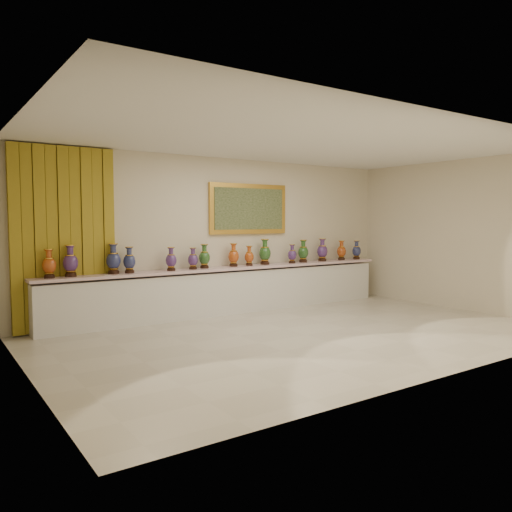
# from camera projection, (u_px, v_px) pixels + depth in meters

# --- Properties ---
(ground) EXTENTS (8.00, 8.00, 0.00)m
(ground) POSITION_uv_depth(u_px,v_px,m) (306.00, 335.00, 7.82)
(ground) COLOR beige
(ground) RESTS_ON ground
(room) EXTENTS (8.00, 8.00, 8.00)m
(room) POSITION_uv_depth(u_px,v_px,m) (100.00, 233.00, 8.33)
(room) COLOR beige
(room) RESTS_ON ground
(counter) EXTENTS (7.28, 0.48, 0.90)m
(counter) POSITION_uv_depth(u_px,v_px,m) (231.00, 291.00, 9.65)
(counter) COLOR white
(counter) RESTS_ON ground
(vase_0) EXTENTS (0.26, 0.26, 0.46)m
(vase_0) POSITION_uv_depth(u_px,v_px,m) (49.00, 265.00, 7.74)
(vase_0) COLOR black
(vase_0) RESTS_ON counter
(vase_1) EXTENTS (0.25, 0.25, 0.51)m
(vase_1) POSITION_uv_depth(u_px,v_px,m) (70.00, 262.00, 7.94)
(vase_1) COLOR black
(vase_1) RESTS_ON counter
(vase_2) EXTENTS (0.26, 0.26, 0.51)m
(vase_2) POSITION_uv_depth(u_px,v_px,m) (113.00, 260.00, 8.34)
(vase_2) COLOR black
(vase_2) RESTS_ON counter
(vase_3) EXTENTS (0.27, 0.27, 0.45)m
(vase_3) POSITION_uv_depth(u_px,v_px,m) (129.00, 261.00, 8.48)
(vase_3) COLOR black
(vase_3) RESTS_ON counter
(vase_4) EXTENTS (0.21, 0.21, 0.42)m
(vase_4) POSITION_uv_depth(u_px,v_px,m) (171.00, 260.00, 8.86)
(vase_4) COLOR black
(vase_4) RESTS_ON counter
(vase_5) EXTENTS (0.21, 0.21, 0.40)m
(vase_5) POSITION_uv_depth(u_px,v_px,m) (193.00, 260.00, 9.11)
(vase_5) COLOR black
(vase_5) RESTS_ON counter
(vase_6) EXTENTS (0.22, 0.22, 0.45)m
(vase_6) POSITION_uv_depth(u_px,v_px,m) (204.00, 257.00, 9.30)
(vase_6) COLOR black
(vase_6) RESTS_ON counter
(vase_7) EXTENTS (0.22, 0.22, 0.45)m
(vase_7) POSITION_uv_depth(u_px,v_px,m) (234.00, 256.00, 9.67)
(vase_7) COLOR black
(vase_7) RESTS_ON counter
(vase_8) EXTENTS (0.21, 0.21, 0.39)m
(vase_8) POSITION_uv_depth(u_px,v_px,m) (249.00, 257.00, 9.84)
(vase_8) COLOR black
(vase_8) RESTS_ON counter
(vase_9) EXTENTS (0.28, 0.28, 0.52)m
(vase_9) POSITION_uv_depth(u_px,v_px,m) (265.00, 253.00, 10.08)
(vase_9) COLOR black
(vase_9) RESTS_ON counter
(vase_10) EXTENTS (0.20, 0.20, 0.39)m
(vase_10) POSITION_uv_depth(u_px,v_px,m) (292.00, 255.00, 10.40)
(vase_10) COLOR black
(vase_10) RESTS_ON counter
(vase_11) EXTENTS (0.27, 0.27, 0.48)m
(vase_11) POSITION_uv_depth(u_px,v_px,m) (303.00, 252.00, 10.63)
(vase_11) COLOR black
(vase_11) RESTS_ON counter
(vase_12) EXTENTS (0.24, 0.24, 0.50)m
(vase_12) POSITION_uv_depth(u_px,v_px,m) (322.00, 251.00, 10.90)
(vase_12) COLOR black
(vase_12) RESTS_ON counter
(vase_13) EXTENTS (0.26, 0.26, 0.44)m
(vase_13) POSITION_uv_depth(u_px,v_px,m) (341.00, 251.00, 11.25)
(vase_13) COLOR black
(vase_13) RESTS_ON counter
(vase_14) EXTENTS (0.20, 0.20, 0.43)m
(vase_14) POSITION_uv_depth(u_px,v_px,m) (357.00, 251.00, 11.46)
(vase_14) COLOR black
(vase_14) RESTS_ON counter
(label_card) EXTENTS (0.10, 0.06, 0.00)m
(label_card) POSITION_uv_depth(u_px,v_px,m) (108.00, 275.00, 8.14)
(label_card) COLOR white
(label_card) RESTS_ON counter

